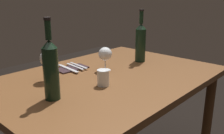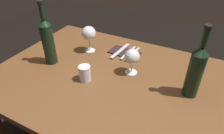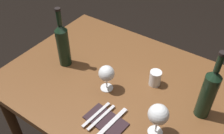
{
  "view_description": "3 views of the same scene",
  "coord_description": "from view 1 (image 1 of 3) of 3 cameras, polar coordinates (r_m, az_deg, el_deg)",
  "views": [
    {
      "loc": [
        0.98,
        0.93,
        1.2
      ],
      "look_at": [
        0.02,
        0.05,
        0.81
      ],
      "focal_mm": 40.17,
      "sensor_mm": 36.0,
      "label": 1
    },
    {
      "loc": [
        -0.38,
        0.75,
        1.39
      ],
      "look_at": [
        0.02,
        -0.01,
        0.8
      ],
      "focal_mm": 32.03,
      "sensor_mm": 36.0,
      "label": 2
    },
    {
      "loc": [
        0.47,
        -0.81,
        1.67
      ],
      "look_at": [
        -0.06,
        -0.04,
        0.86
      ],
      "focal_mm": 40.03,
      "sensor_mm": 36.0,
      "label": 3
    }
  ],
  "objects": [
    {
      "name": "dining_table",
      "position": [
        1.45,
        -0.97,
        -5.38
      ],
      "size": [
        1.3,
        0.9,
        0.74
      ],
      "color": "brown",
      "rests_on": "ground"
    },
    {
      "name": "wine_glass_left",
      "position": [
        1.49,
        -1.57,
        2.85
      ],
      "size": [
        0.08,
        0.08,
        0.14
      ],
      "color": "white",
      "rests_on": "dining_table"
    },
    {
      "name": "wine_glass_right",
      "position": [
        1.36,
        -14.31,
        1.78
      ],
      "size": [
        0.09,
        0.09,
        0.17
      ],
      "color": "white",
      "rests_on": "dining_table"
    },
    {
      "name": "wine_bottle",
      "position": [
        1.7,
        6.52,
        5.78
      ],
      "size": [
        0.07,
        0.07,
        0.35
      ],
      "color": "black",
      "rests_on": "dining_table"
    },
    {
      "name": "wine_bottle_second",
      "position": [
        1.11,
        -13.76,
        -0.28
      ],
      "size": [
        0.07,
        0.07,
        0.36
      ],
      "color": "black",
      "rests_on": "dining_table"
    },
    {
      "name": "water_tumbler",
      "position": [
        1.27,
        -2.01,
        -2.59
      ],
      "size": [
        0.06,
        0.06,
        0.08
      ],
      "color": "white",
      "rests_on": "dining_table"
    },
    {
      "name": "folded_napkin",
      "position": [
        1.57,
        -9.13,
        -0.31
      ],
      "size": [
        0.2,
        0.13,
        0.01
      ],
      "color": "#2D1E23",
      "rests_on": "dining_table"
    },
    {
      "name": "fork_inner",
      "position": [
        1.58,
        -8.44,
        0.11
      ],
      "size": [
        0.03,
        0.18,
        0.0
      ],
      "color": "silver",
      "rests_on": "folded_napkin"
    },
    {
      "name": "fork_outer",
      "position": [
        1.59,
        -7.75,
        0.3
      ],
      "size": [
        0.03,
        0.18,
        0.0
      ],
      "color": "silver",
      "rests_on": "folded_napkin"
    },
    {
      "name": "table_knife",
      "position": [
        1.55,
        -10.01,
        -0.32
      ],
      "size": [
        0.04,
        0.21,
        0.0
      ],
      "color": "silver",
      "rests_on": "folded_napkin"
    }
  ]
}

